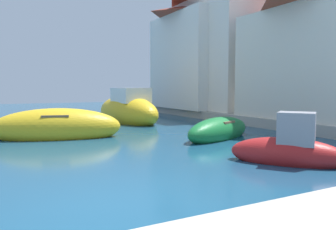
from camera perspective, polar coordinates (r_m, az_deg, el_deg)
name	(u,v)px	position (r m, az deg, el deg)	size (l,w,h in m)	color
ground	(119,207)	(6.01, -8.42, -15.31)	(80.00, 80.00, 0.00)	navy
quay_promenade	(311,169)	(8.11, 23.10, -8.51)	(44.00, 32.00, 0.50)	#ADA89E
moored_boat_1	(57,127)	(14.28, -18.36, -2.01)	(5.37, 2.96, 1.56)	gold
moored_boat_3	(127,111)	(20.04, -6.91, 0.71)	(2.75, 6.51, 2.47)	gold
moored_boat_4	(219,131)	(13.64, 8.71, -2.65)	(4.25, 2.82, 1.11)	#197233
moored_boat_5	(288,150)	(9.63, 19.74, -5.57)	(2.62, 3.01, 1.60)	#B21E1E
waterfront_building_main	(329,53)	(18.63, 25.76, 9.47)	(5.92, 8.08, 6.37)	silver
waterfront_building_annex	(216,50)	(25.57, 8.25, 10.92)	(5.34, 9.97, 8.54)	white
waterfront_building_far	(209,54)	(26.38, 6.91, 10.21)	(6.94, 7.78, 8.03)	white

